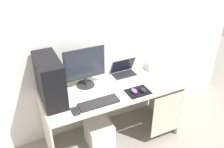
% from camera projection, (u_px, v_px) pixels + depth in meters
% --- Properties ---
extents(ground_plane, '(8.00, 8.00, 0.00)m').
position_uv_depth(ground_plane, '(112.00, 136.00, 3.09)').
color(ground_plane, gray).
extents(wall_back, '(4.00, 0.05, 2.60)m').
position_uv_depth(wall_back, '(98.00, 30.00, 2.71)').
color(wall_back, silver).
rests_on(wall_back, ground_plane).
extents(desk, '(1.57, 0.65, 0.75)m').
position_uv_depth(desk, '(114.00, 98.00, 2.78)').
color(desk, beige).
rests_on(desk, ground_plane).
extents(pc_tower, '(0.22, 0.49, 0.48)m').
position_uv_depth(pc_tower, '(50.00, 80.00, 2.39)').
color(pc_tower, black).
rests_on(pc_tower, desk).
extents(monitor, '(0.46, 0.21, 0.46)m').
position_uv_depth(monitor, '(85.00, 67.00, 2.63)').
color(monitor, '#232326').
rests_on(monitor, desk).
extents(laptop, '(0.32, 0.24, 0.22)m').
position_uv_depth(laptop, '(124.00, 72.00, 2.92)').
color(laptop, '#9EA3A8').
rests_on(laptop, desk).
extents(projector, '(0.20, 0.14, 0.09)m').
position_uv_depth(projector, '(153.00, 65.00, 3.07)').
color(projector, '#B7BCC6').
rests_on(projector, desk).
extents(keyboard, '(0.42, 0.14, 0.02)m').
position_uv_depth(keyboard, '(99.00, 103.00, 2.45)').
color(keyboard, '#232326').
rests_on(keyboard, desk).
extents(mousepad, '(0.26, 0.20, 0.00)m').
position_uv_depth(mousepad, '(138.00, 92.00, 2.64)').
color(mousepad, black).
rests_on(mousepad, desk).
extents(mouse_left, '(0.06, 0.10, 0.03)m').
position_uv_depth(mouse_left, '(134.00, 91.00, 2.62)').
color(mouse_left, '#8C4C99').
rests_on(mouse_left, mousepad).
extents(mouse_right, '(0.06, 0.10, 0.03)m').
position_uv_depth(mouse_right, '(143.00, 90.00, 2.63)').
color(mouse_right, black).
rests_on(mouse_right, mousepad).
extents(cell_phone, '(0.07, 0.13, 0.01)m').
position_uv_depth(cell_phone, '(75.00, 111.00, 2.34)').
color(cell_phone, '#232326').
rests_on(cell_phone, desk).
extents(subwoofer, '(0.30, 0.30, 0.30)m').
position_uv_depth(subwoofer, '(99.00, 134.00, 2.92)').
color(subwoofer, silver).
rests_on(subwoofer, ground_plane).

